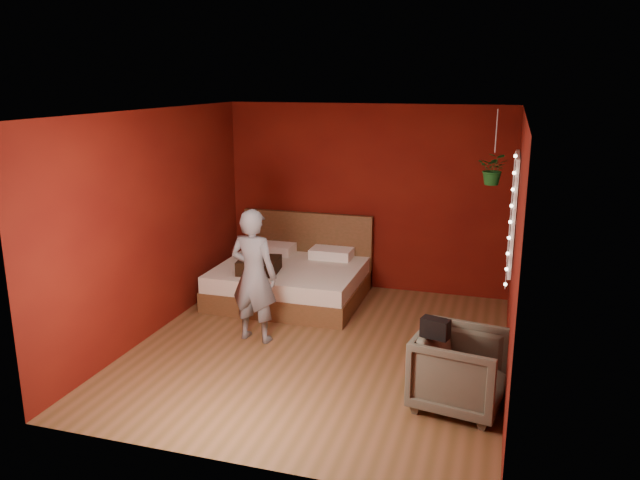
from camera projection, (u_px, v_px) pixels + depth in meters
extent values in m
plane|color=brown|center=(319.00, 348.00, 6.97)|extent=(4.50, 4.50, 0.00)
cube|color=#65150A|center=(366.00, 198.00, 8.73)|extent=(4.00, 0.02, 2.60)
cube|color=#65150A|center=(229.00, 309.00, 4.55)|extent=(4.00, 0.02, 2.60)
cube|color=#65150A|center=(153.00, 223.00, 7.21)|extent=(0.02, 4.50, 2.60)
cube|color=#65150A|center=(516.00, 251.00, 6.08)|extent=(0.02, 4.50, 2.60)
cube|color=silver|center=(319.00, 111.00, 6.31)|extent=(4.00, 4.50, 0.02)
cube|color=white|center=(514.00, 212.00, 6.87)|extent=(0.04, 0.97, 1.27)
cube|color=black|center=(512.00, 212.00, 6.87)|extent=(0.02, 0.85, 1.15)
cube|color=white|center=(512.00, 212.00, 6.88)|extent=(0.03, 0.05, 1.15)
cube|color=white|center=(512.00, 212.00, 6.88)|extent=(0.03, 0.85, 0.05)
cylinder|color=silver|center=(510.00, 222.00, 6.39)|extent=(0.01, 0.01, 1.45)
sphere|color=#FFF2CC|center=(505.00, 284.00, 6.56)|extent=(0.04, 0.04, 0.04)
sphere|color=#FFF2CC|center=(507.00, 269.00, 6.52)|extent=(0.04, 0.04, 0.04)
sphere|color=#FFF2CC|center=(508.00, 254.00, 6.48)|extent=(0.04, 0.04, 0.04)
sphere|color=#FFF2CC|center=(509.00, 238.00, 6.43)|extent=(0.04, 0.04, 0.04)
sphere|color=#FFF2CC|center=(510.00, 222.00, 6.39)|extent=(0.04, 0.04, 0.04)
sphere|color=#FFF2CC|center=(512.00, 206.00, 6.35)|extent=(0.04, 0.04, 0.04)
sphere|color=#FFF2CC|center=(513.00, 189.00, 6.31)|extent=(0.04, 0.04, 0.04)
sphere|color=#FFF2CC|center=(514.00, 173.00, 6.26)|extent=(0.04, 0.04, 0.04)
sphere|color=#FFF2CC|center=(516.00, 156.00, 6.22)|extent=(0.04, 0.04, 0.04)
cube|color=brown|center=(290.00, 291.00, 8.45)|extent=(1.92, 1.63, 0.27)
cube|color=silver|center=(289.00, 274.00, 8.39)|extent=(1.88, 1.60, 0.21)
cube|color=brown|center=(307.00, 248.00, 9.08)|extent=(1.92, 0.08, 1.06)
cube|color=white|center=(274.00, 249.00, 8.98)|extent=(0.58, 0.37, 0.13)
cube|color=white|center=(331.00, 253.00, 8.73)|extent=(0.58, 0.37, 0.13)
imported|color=slate|center=(254.00, 276.00, 7.02)|extent=(0.60, 0.43, 1.54)
imported|color=#656350|center=(460.00, 370.00, 5.65)|extent=(0.91, 0.89, 0.72)
cube|color=black|center=(435.00, 328.00, 5.45)|extent=(0.27, 0.18, 0.18)
cube|color=black|center=(259.00, 265.00, 8.10)|extent=(0.57, 0.57, 0.18)
cylinder|color=silver|center=(496.00, 131.00, 6.92)|extent=(0.01, 0.01, 0.48)
imported|color=#1D631C|center=(494.00, 169.00, 7.03)|extent=(0.38, 0.35, 0.37)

